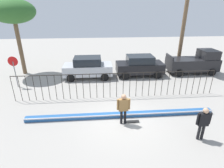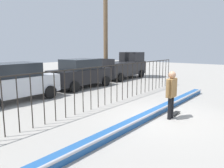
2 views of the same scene
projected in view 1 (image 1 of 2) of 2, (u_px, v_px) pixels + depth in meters
name	position (u px, v px, depth m)	size (l,w,h in m)	color
ground_plane	(122.00, 120.00, 10.25)	(60.00, 60.00, 0.00)	#9E9991
bowl_coping_ledge	(121.00, 115.00, 10.57)	(11.00, 0.40, 0.27)	#235699
perimeter_fence	(117.00, 83.00, 12.47)	(14.04, 0.04, 1.83)	black
skateboarder	(123.00, 106.00, 9.58)	(0.73, 0.27, 1.80)	black
skateboard	(132.00, 121.00, 10.07)	(0.80, 0.20, 0.07)	black
camera_operator	(203.00, 121.00, 8.41)	(0.71, 0.26, 1.75)	black
parked_car_silver	(88.00, 67.00, 16.12)	(4.30, 2.12, 1.90)	#B7BABF
parked_car_black	(140.00, 66.00, 16.62)	(4.30, 2.12, 1.90)	black
pickup_truck	(194.00, 62.00, 17.29)	(4.70, 2.12, 2.24)	black
stop_sign	(14.00, 68.00, 13.97)	(0.76, 0.07, 2.50)	slate
palm_tree_short	(13.00, 12.00, 15.33)	(3.76, 3.76, 6.67)	brown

